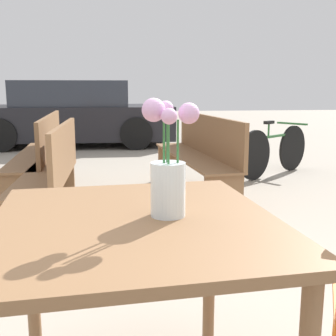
# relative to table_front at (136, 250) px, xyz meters

# --- Properties ---
(table_front) EXTENTS (0.90, 0.97, 0.74)m
(table_front) POSITION_rel_table_front_xyz_m (0.00, 0.00, 0.00)
(table_front) COLOR brown
(table_front) RESTS_ON ground_plane
(flower_vase) EXTENTS (0.17, 0.14, 0.36)m
(flower_vase) POSITION_rel_table_front_xyz_m (0.10, 0.01, 0.23)
(flower_vase) COLOR silver
(flower_vase) RESTS_ON table_front
(bench_near) EXTENTS (0.55, 1.99, 0.85)m
(bench_near) POSITION_rel_table_front_xyz_m (0.81, 2.96, -0.16)
(bench_near) COLOR brown
(bench_near) RESTS_ON ground_plane
(bench_middle) EXTENTS (0.37, 1.45, 0.85)m
(bench_middle) POSITION_rel_table_front_xyz_m (-0.53, 2.07, -0.18)
(bench_middle) COLOR brown
(bench_middle) RESTS_ON ground_plane
(bench_far) EXTENTS (0.44, 1.96, 0.85)m
(bench_far) POSITION_rel_table_front_xyz_m (-0.79, 3.21, -0.16)
(bench_far) COLOR brown
(bench_far) RESTS_ON ground_plane
(bicycle) EXTENTS (1.24, 0.93, 0.72)m
(bicycle) POSITION_rel_table_front_xyz_m (2.02, 4.00, -0.31)
(bicycle) COLOR black
(bicycle) RESTS_ON ground_plane
(parked_car) EXTENTS (3.92, 1.96, 1.26)m
(parked_car) POSITION_rel_table_front_xyz_m (-0.84, 7.43, -0.03)
(parked_car) COLOR black
(parked_car) RESTS_ON ground_plane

